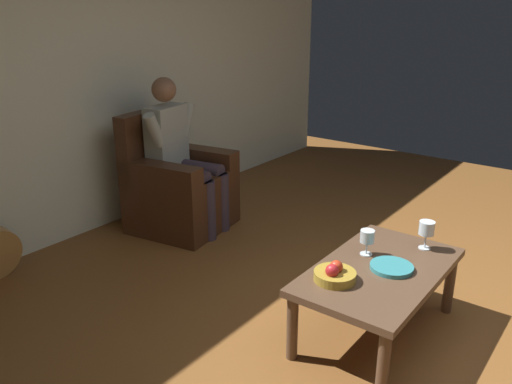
# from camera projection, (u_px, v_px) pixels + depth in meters

# --- Properties ---
(ground_plane) EXTENTS (7.36, 7.36, 0.00)m
(ground_plane) POSITION_uv_depth(u_px,v_px,m) (483.00, 358.00, 2.79)
(ground_plane) COLOR brown
(wall_back) EXTENTS (6.34, 0.06, 2.68)m
(wall_back) POSITION_uv_depth(u_px,v_px,m) (94.00, 62.00, 4.09)
(wall_back) COLOR silver
(wall_back) RESTS_ON ground
(armchair) EXTENTS (0.81, 0.81, 0.96)m
(armchair) POSITION_uv_depth(u_px,v_px,m) (177.00, 188.00, 4.33)
(armchair) COLOR #422515
(armchair) RESTS_ON ground
(person_seated) EXTENTS (0.62, 0.64, 1.24)m
(person_seated) POSITION_uv_depth(u_px,v_px,m) (180.00, 152.00, 4.20)
(person_seated) COLOR #9FA59B
(person_seated) RESTS_ON ground
(coffee_table) EXTENTS (1.04, 0.61, 0.41)m
(coffee_table) POSITION_uv_depth(u_px,v_px,m) (379.00, 277.00, 2.88)
(coffee_table) COLOR brown
(coffee_table) RESTS_ON ground
(wine_glass_near) EXTENTS (0.09, 0.09, 0.17)m
(wine_glass_near) POSITION_uv_depth(u_px,v_px,m) (427.00, 230.00, 3.05)
(wine_glass_near) COLOR silver
(wine_glass_near) RESTS_ON coffee_table
(wine_glass_far) EXTENTS (0.08, 0.08, 0.15)m
(wine_glass_far) POSITION_uv_depth(u_px,v_px,m) (367.00, 238.00, 2.98)
(wine_glass_far) COLOR silver
(wine_glass_far) RESTS_ON coffee_table
(fruit_bowl) EXTENTS (0.22, 0.22, 0.11)m
(fruit_bowl) POSITION_uv_depth(u_px,v_px,m) (335.00, 274.00, 2.72)
(fruit_bowl) COLOR olive
(fruit_bowl) RESTS_ON coffee_table
(decorative_dish) EXTENTS (0.23, 0.23, 0.02)m
(decorative_dish) POSITION_uv_depth(u_px,v_px,m) (392.00, 267.00, 2.84)
(decorative_dish) COLOR teal
(decorative_dish) RESTS_ON coffee_table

